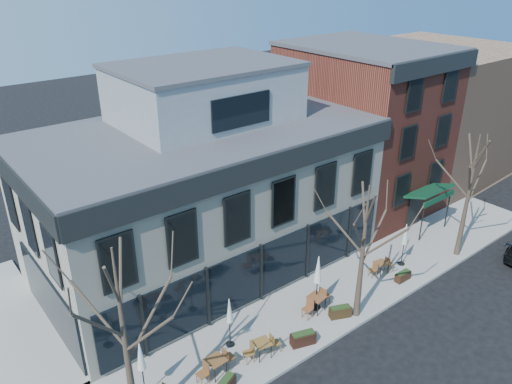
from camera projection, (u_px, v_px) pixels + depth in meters
ground at (260, 302)px, 25.86m from camera, size 120.00×120.00×0.00m
sidewalk_front at (334, 297)px, 26.14m from camera, size 33.50×4.70×0.15m
corner_building at (203, 187)px, 27.48m from camera, size 18.39×10.39×11.10m
red_brick_building at (361, 127)px, 34.33m from camera, size 8.20×11.78×11.18m
bg_building at (431, 108)px, 40.97m from camera, size 12.00×12.00×10.00m
tree_corner at (126, 344)px, 16.99m from camera, size 3.93×3.98×7.92m
tree_mid at (363, 252)px, 23.18m from camera, size 3.50×3.55×7.04m
tree_right at (468, 195)px, 28.17m from camera, size 3.72×3.77×7.48m
cafe_set_1 at (216, 365)px, 20.93m from camera, size 1.95×0.83×1.02m
cafe_set_2 at (262, 347)px, 21.92m from camera, size 1.87×0.85×0.96m
cafe_set_3 at (316, 302)px, 24.78m from camera, size 2.02×0.90×1.04m
cafe_set_4 at (381, 267)px, 27.76m from camera, size 1.70×0.76×0.88m
umbrella_0 at (141, 359)px, 19.34m from camera, size 0.44×0.44×2.72m
umbrella_1 at (229, 313)px, 22.01m from camera, size 0.41×0.41×2.57m
umbrella_2 at (318, 272)px, 24.27m from camera, size 0.49×0.49×3.05m
umbrella_4 at (405, 236)px, 28.01m from camera, size 0.42×0.42×2.64m
planter_1 at (303, 338)px, 22.70m from camera, size 1.23×0.79×0.64m
planter_2 at (340, 312)px, 24.46m from camera, size 1.14×0.82×0.59m
planter_3 at (403, 276)px, 27.24m from camera, size 0.97×0.40×0.54m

